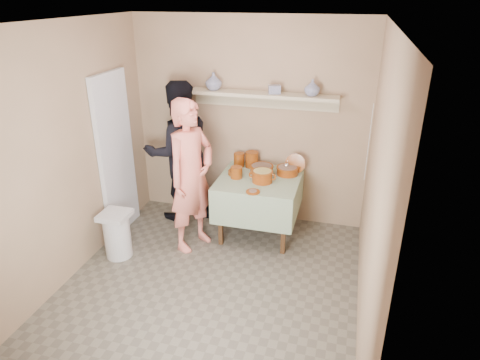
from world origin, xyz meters
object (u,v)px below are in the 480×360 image
(cazuela_rice, at_px, (262,175))
(trash_bin, at_px, (117,234))
(serving_table, at_px, (259,187))
(person_cook, at_px, (191,176))
(person_helper, at_px, (179,152))

(cazuela_rice, relative_size, trash_bin, 0.59)
(serving_table, relative_size, trash_bin, 1.74)
(serving_table, distance_m, trash_bin, 1.76)
(cazuela_rice, bearing_deg, serving_table, 119.59)
(person_cook, bearing_deg, serving_table, -32.34)
(person_helper, bearing_deg, trash_bin, 36.73)
(person_helper, relative_size, serving_table, 1.90)
(person_cook, bearing_deg, trash_bin, 145.17)
(person_cook, relative_size, person_helper, 0.97)
(person_helper, height_order, serving_table, person_helper)
(serving_table, bearing_deg, person_helper, 170.35)
(cazuela_rice, bearing_deg, person_cook, -154.34)
(serving_table, bearing_deg, trash_bin, -147.61)
(person_cook, distance_m, trash_bin, 1.08)
(person_cook, distance_m, serving_table, 0.87)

